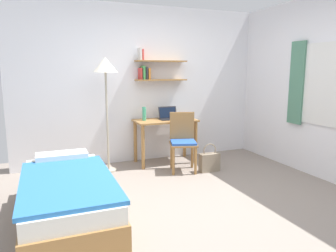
# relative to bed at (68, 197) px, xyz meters

# --- Properties ---
(ground_plane) EXTENTS (5.28, 5.28, 0.00)m
(ground_plane) POSITION_rel_bed_xyz_m (1.49, -0.14, -0.24)
(ground_plane) COLOR gray
(wall_back) EXTENTS (4.40, 0.27, 2.60)m
(wall_back) POSITION_rel_bed_xyz_m (1.49, 1.88, 1.07)
(wall_back) COLOR white
(wall_back) RESTS_ON ground_plane
(wall_right) EXTENTS (0.10, 4.40, 2.60)m
(wall_right) POSITION_rel_bed_xyz_m (3.51, -0.13, 1.06)
(wall_right) COLOR white
(wall_right) RESTS_ON ground_plane
(bed) EXTENTS (0.88, 1.85, 0.54)m
(bed) POSITION_rel_bed_xyz_m (0.00, 0.00, 0.00)
(bed) COLOR #9E703D
(bed) RESTS_ON ground_plane
(desk) EXTENTS (1.02, 0.54, 0.73)m
(desk) POSITION_rel_bed_xyz_m (1.70, 1.56, 0.35)
(desk) COLOR #9E703D
(desk) RESTS_ON ground_plane
(desk_chair) EXTENTS (0.50, 0.51, 0.90)m
(desk_chair) POSITION_rel_bed_xyz_m (1.80, 1.07, 0.25)
(desk_chair) COLOR #9E703D
(desk_chair) RESTS_ON ground_plane
(standing_lamp) EXTENTS (0.36, 0.36, 1.73)m
(standing_lamp) POSITION_rel_bed_xyz_m (0.71, 1.45, 1.27)
(standing_lamp) COLOR #B2A893
(standing_lamp) RESTS_ON ground_plane
(laptop) EXTENTS (0.32, 0.22, 0.21)m
(laptop) POSITION_rel_bed_xyz_m (1.77, 1.59, 0.55)
(laptop) COLOR black
(laptop) RESTS_ON desk
(water_bottle) EXTENTS (0.06, 0.06, 0.22)m
(water_bottle) POSITION_rel_bed_xyz_m (1.35, 1.60, 0.60)
(water_bottle) COLOR #42A87F
(water_bottle) RESTS_ON desk
(book_stack) EXTENTS (0.20, 0.25, 0.07)m
(book_stack) POSITION_rel_bed_xyz_m (2.05, 1.61, 0.53)
(book_stack) COLOR orange
(book_stack) RESTS_ON desk
(handbag) EXTENTS (0.32, 0.13, 0.44)m
(handbag) POSITION_rel_bed_xyz_m (2.16, 0.85, -0.09)
(handbag) COLOR gray
(handbag) RESTS_ON ground_plane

